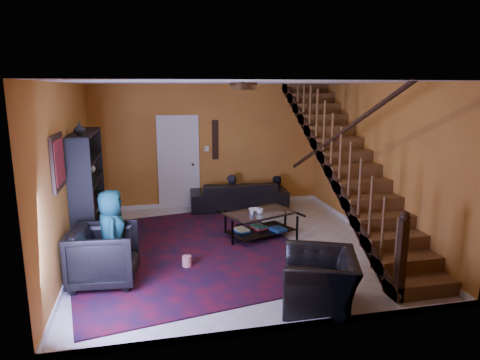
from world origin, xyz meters
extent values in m
plane|color=beige|center=(0.00, 0.00, 0.00)|extent=(5.50, 5.50, 0.00)
plane|color=#C7832C|center=(0.00, 2.75, 1.40)|extent=(5.20, 0.00, 5.20)
plane|color=#C7832C|center=(0.00, -2.75, 1.40)|extent=(5.20, 0.00, 5.20)
plane|color=#C7832C|center=(-2.60, 0.00, 1.40)|extent=(0.00, 5.50, 5.50)
plane|color=#C7832C|center=(2.60, 0.00, 1.40)|extent=(0.00, 5.50, 5.50)
plane|color=white|center=(0.00, 0.00, 2.80)|extent=(5.50, 5.50, 0.00)
cube|color=silver|center=(0.00, 2.74, 0.05)|extent=(5.20, 0.02, 0.10)
cube|color=silver|center=(-2.59, 0.00, 0.05)|extent=(0.02, 5.50, 0.10)
cube|color=#C7832C|center=(2.12, 0.00, 1.32)|extent=(0.95, 4.92, 2.83)
cube|color=black|center=(1.67, 0.00, 1.40)|extent=(0.04, 5.02, 3.02)
cylinder|color=black|center=(1.70, 0.00, 1.85)|extent=(0.07, 4.20, 2.44)
cube|color=black|center=(1.70, -2.40, 0.55)|extent=(0.10, 0.10, 1.10)
cube|color=black|center=(-2.41, 0.60, 1.00)|extent=(0.35, 1.80, 2.00)
cube|color=black|center=(-2.41, 0.60, 0.40)|extent=(0.35, 1.72, 0.03)
cube|color=black|center=(-2.41, 0.60, 1.16)|extent=(0.35, 1.72, 0.03)
cube|color=silver|center=(-0.70, 2.73, 1.02)|extent=(0.82, 0.05, 2.05)
cube|color=maroon|center=(-2.57, -0.90, 1.75)|extent=(0.04, 0.74, 0.74)
cube|color=black|center=(0.15, 2.73, 1.55)|extent=(0.14, 0.03, 0.90)
cylinder|color=#3F2814|center=(0.00, -0.80, 2.74)|extent=(0.40, 0.40, 0.10)
cube|color=#470C18|center=(-0.82, -0.04, 0.01)|extent=(4.43, 4.86, 0.02)
imported|color=black|center=(0.61, 2.30, 0.32)|extent=(2.24, 1.01, 0.64)
imported|color=black|center=(-2.05, -1.02, 0.41)|extent=(0.99, 0.97, 0.83)
imported|color=black|center=(0.67, -2.25, 0.34)|extent=(1.20, 1.28, 0.67)
imported|color=black|center=(0.44, 2.35, 0.18)|extent=(0.48, 0.33, 1.25)
imported|color=black|center=(1.50, 2.35, 0.13)|extent=(0.60, 0.49, 1.17)
imported|color=#19515F|center=(-1.95, -0.77, 0.65)|extent=(0.47, 0.67, 1.30)
cube|color=black|center=(0.00, 0.01, 0.23)|extent=(0.04, 0.04, 0.47)
cube|color=black|center=(1.19, 0.01, 0.23)|extent=(0.04, 0.04, 0.47)
cube|color=black|center=(0.00, 0.68, 0.23)|extent=(0.04, 0.04, 0.47)
cube|color=black|center=(1.19, 0.68, 0.23)|extent=(0.04, 0.04, 0.47)
cube|color=black|center=(0.59, 0.34, 0.12)|extent=(1.35, 1.06, 0.02)
cube|color=silver|center=(0.59, 0.34, 0.47)|extent=(1.43, 1.13, 0.02)
imported|color=#999999|center=(0.56, 0.27, 0.52)|extent=(0.13, 0.13, 0.09)
imported|color=#999999|center=(0.41, 0.28, 0.52)|extent=(0.11, 0.11, 0.09)
imported|color=#999999|center=(0.50, 0.41, 0.50)|extent=(0.24, 0.24, 0.06)
imported|color=#999999|center=(-2.41, 0.10, 2.10)|extent=(0.18, 0.18, 0.19)
cylinder|color=red|center=(-0.87, -0.73, 0.10)|extent=(0.17, 0.17, 0.16)
camera|label=1|loc=(-1.41, -6.93, 2.72)|focal=32.00mm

